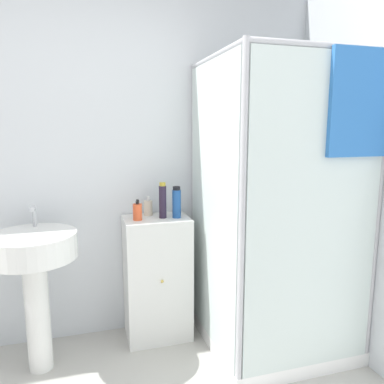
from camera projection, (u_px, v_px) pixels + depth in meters
name	position (u px, v px, depth m)	size (l,w,h in m)	color
wall_back	(81.00, 162.00, 2.54)	(6.40, 0.06, 2.50)	silver
shower_enclosure	(271.00, 275.00, 2.47)	(0.90, 0.93, 1.91)	white
vanity_cabinet	(157.00, 278.00, 2.63)	(0.44, 0.34, 0.87)	silver
sink	(34.00, 265.00, 2.22)	(0.51, 0.51, 1.00)	white
soap_dispenser	(137.00, 212.00, 2.48)	(0.06, 0.06, 0.14)	#E5562D
shampoo_bottle_tall_black	(162.00, 201.00, 2.53)	(0.05, 0.05, 0.24)	#281E33
shampoo_bottle_blue	(176.00, 203.00, 2.54)	(0.06, 0.06, 0.22)	#1E4C93
lotion_bottle_white	(148.00, 208.00, 2.62)	(0.06, 0.06, 0.14)	beige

